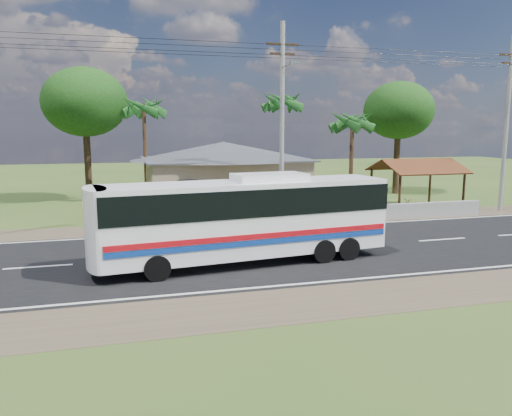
{
  "coord_description": "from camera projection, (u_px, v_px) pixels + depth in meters",
  "views": [
    {
      "loc": [
        -5.83,
        -20.18,
        5.31
      ],
      "look_at": [
        -0.01,
        1.0,
        1.78
      ],
      "focal_mm": 35.0,
      "sensor_mm": 36.0,
      "label": 1
    }
  ],
  "objects": [
    {
      "name": "palm_far",
      "position": [
        144.0,
        108.0,
        34.71
      ],
      "size": [
        2.8,
        2.8,
        7.7
      ],
      "color": "#47301E",
      "rests_on": "ground"
    },
    {
      "name": "tree_behind_house",
      "position": [
        85.0,
        102.0,
        35.5
      ],
      "size": [
        6.0,
        6.0,
        9.61
      ],
      "color": "#47301E",
      "rests_on": "ground"
    },
    {
      "name": "waiting_shed",
      "position": [
        417.0,
        168.0,
        32.65
      ],
      "size": [
        5.2,
        4.48,
        3.35
      ],
      "color": "#372414",
      "rests_on": "ground"
    },
    {
      "name": "ground",
      "position": [
        262.0,
        252.0,
        21.58
      ],
      "size": [
        120.0,
        120.0,
        0.0
      ],
      "primitive_type": "plane",
      "color": "#2F4C1B",
      "rests_on": "ground"
    },
    {
      "name": "coach_bus",
      "position": [
        247.0,
        213.0,
        19.53
      ],
      "size": [
        11.59,
        3.63,
        3.54
      ],
      "rotation": [
        0.0,
        0.0,
        0.11
      ],
      "color": "white",
      "rests_on": "ground"
    },
    {
      "name": "palm_near",
      "position": [
        352.0,
        122.0,
        33.64
      ],
      "size": [
        2.8,
        2.8,
        6.7
      ],
      "color": "#47301E",
      "rests_on": "ground"
    },
    {
      "name": "palm_mid",
      "position": [
        282.0,
        103.0,
        36.77
      ],
      "size": [
        2.8,
        2.8,
        8.2
      ],
      "color": "#47301E",
      "rests_on": "ground"
    },
    {
      "name": "concrete_barrier",
      "position": [
        428.0,
        210.0,
        29.98
      ],
      "size": [
        7.0,
        0.3,
        0.9
      ],
      "primitive_type": "cube",
      "color": "#9E9E99",
      "rests_on": "ground"
    },
    {
      "name": "house",
      "position": [
        223.0,
        168.0,
        33.8
      ],
      "size": [
        12.4,
        10.0,
        5.0
      ],
      "color": "tan",
      "rests_on": "ground"
    },
    {
      "name": "road",
      "position": [
        262.0,
        252.0,
        21.58
      ],
      "size": [
        120.0,
        16.0,
        0.03
      ],
      "color": "black",
      "rests_on": "ground"
    },
    {
      "name": "utility_poles",
      "position": [
        276.0,
        120.0,
        27.54
      ],
      "size": [
        32.8,
        2.22,
        11.0
      ],
      "color": "#9E9E99",
      "rests_on": "ground"
    },
    {
      "name": "motorcycle",
      "position": [
        401.0,
        207.0,
        30.78
      ],
      "size": [
        1.89,
        0.9,
        0.96
      ],
      "primitive_type": "imported",
      "rotation": [
        0.0,
        0.0,
        1.72
      ],
      "color": "black",
      "rests_on": "ground"
    },
    {
      "name": "tree_behind_shed",
      "position": [
        399.0,
        111.0,
        39.94
      ],
      "size": [
        5.6,
        5.6,
        9.02
      ],
      "color": "#47301E",
      "rests_on": "ground"
    }
  ]
}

